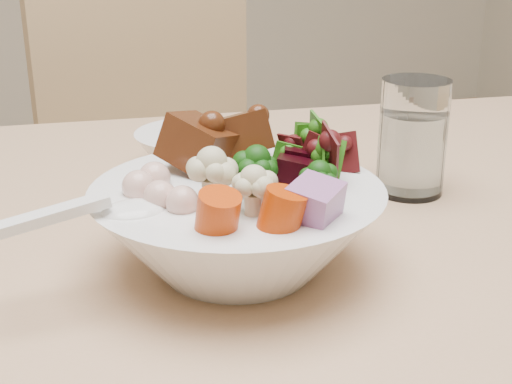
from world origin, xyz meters
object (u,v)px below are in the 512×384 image
at_px(chair_far, 178,192).
at_px(side_bowl, 194,151).
at_px(water_glass, 412,142).
at_px(food_bowl, 239,221).

bearing_deg(chair_far, side_bowl, -113.18).
height_order(chair_far, side_bowl, chair_far).
bearing_deg(side_bowl, chair_far, 78.80).
bearing_deg(chair_far, water_glass, -94.16).
distance_m(chair_far, side_bowl, 0.57).
bearing_deg(water_glass, food_bowl, -155.59).
xyz_separation_m(food_bowl, water_glass, (0.22, 0.10, 0.01)).
distance_m(chair_far, water_glass, 0.72).
xyz_separation_m(chair_far, food_bowl, (-0.13, -0.75, 0.26)).
relative_size(water_glass, side_bowl, 0.90).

